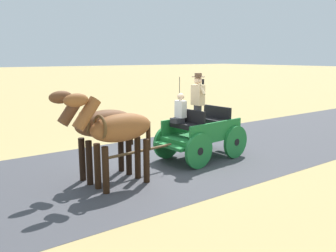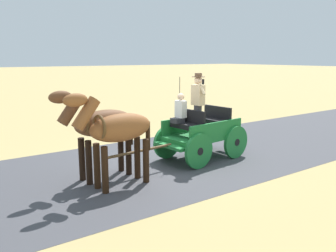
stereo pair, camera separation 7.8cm
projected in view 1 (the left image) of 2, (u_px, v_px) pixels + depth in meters
ground_plane at (172, 160)px, 10.19m from camera, size 200.00×200.00×0.00m
road_surface at (172, 160)px, 10.18m from camera, size 5.53×160.00×0.01m
horse_drawn_carriage at (200, 131)px, 10.17m from camera, size 1.63×4.52×2.50m
horse_near_side at (117, 130)px, 7.85m from camera, size 0.67×2.13×2.21m
horse_off_side at (101, 126)px, 8.39m from camera, size 0.68×2.14×2.21m
traffic_cone at (184, 128)px, 13.41m from camera, size 0.32×0.32×0.50m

